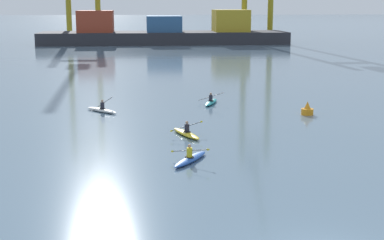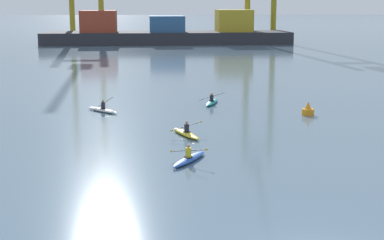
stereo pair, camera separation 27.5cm
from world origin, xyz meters
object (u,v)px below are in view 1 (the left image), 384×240
at_px(kayak_yellow, 186,133).
at_px(channel_buoy, 307,110).
at_px(kayak_teal, 211,102).
at_px(container_barge, 164,33).
at_px(kayak_white, 102,110).
at_px(kayak_blue, 190,158).

bearing_deg(kayak_yellow, channel_buoy, 32.45).
relative_size(channel_buoy, kayak_teal, 0.29).
xyz_separation_m(channel_buoy, kayak_teal, (-6.55, 5.23, -0.19)).
relative_size(container_barge, kayak_white, 17.18).
xyz_separation_m(kayak_yellow, kayak_white, (-5.78, 8.47, 0.00)).
bearing_deg(container_barge, kayak_yellow, -91.36).
xyz_separation_m(channel_buoy, kayak_white, (-15.25, 2.45, -0.19)).
relative_size(kayak_blue, kayak_teal, 0.94).
bearing_deg(channel_buoy, container_barge, 95.62).
relative_size(kayak_teal, kayak_yellow, 1.01).
bearing_deg(channel_buoy, kayak_white, 170.86).
height_order(kayak_blue, kayak_white, kayak_white).
height_order(channel_buoy, kayak_yellow, channel_buoy).
relative_size(container_barge, channel_buoy, 49.75).
bearing_deg(channel_buoy, kayak_teal, 141.37).
xyz_separation_m(container_barge, kayak_white, (-7.74, -73.88, -2.09)).
distance_m(container_barge, kayak_yellow, 82.40).
height_order(kayak_yellow, kayak_white, kayak_white).
xyz_separation_m(kayak_blue, kayak_teal, (3.17, 17.17, -0.00)).
height_order(kayak_teal, kayak_yellow, kayak_teal).
distance_m(channel_buoy, kayak_yellow, 11.22).
bearing_deg(channel_buoy, kayak_blue, -129.16).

